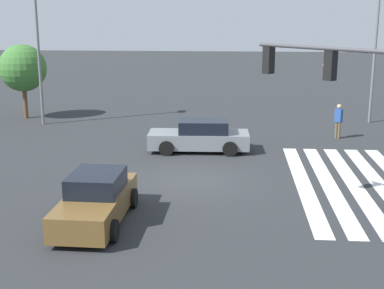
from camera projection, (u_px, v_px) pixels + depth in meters
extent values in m
plane|color=#2B2D30|center=(192.00, 180.00, 20.66)|extent=(138.75, 138.75, 0.00)
cube|color=silver|center=(379.00, 185.00, 20.12)|extent=(10.52, 0.60, 0.01)
cube|color=silver|center=(354.00, 184.00, 20.19)|extent=(10.52, 0.60, 0.01)
cube|color=silver|center=(328.00, 183.00, 20.26)|extent=(10.52, 0.60, 0.01)
cube|color=silver|center=(303.00, 183.00, 20.34)|extent=(10.52, 0.60, 0.01)
cylinder|color=#47474C|center=(359.00, 50.00, 14.28)|extent=(5.11, 5.11, 0.12)
cube|color=black|center=(330.00, 66.00, 15.05)|extent=(0.40, 0.40, 0.84)
sphere|color=gold|center=(326.00, 65.00, 15.17)|extent=(0.16, 0.16, 0.16)
cube|color=black|center=(269.00, 60.00, 16.75)|extent=(0.40, 0.40, 0.84)
sphere|color=green|center=(265.00, 60.00, 16.87)|extent=(0.16, 0.16, 0.16)
cube|color=brown|center=(96.00, 205.00, 16.43)|extent=(4.46, 1.77, 0.76)
cube|color=black|center=(97.00, 182.00, 16.43)|extent=(1.98, 1.55, 0.60)
cylinder|color=black|center=(113.00, 231.00, 15.08)|extent=(0.65, 0.23, 0.65)
cylinder|color=black|center=(54.00, 228.00, 15.25)|extent=(0.65, 0.23, 0.65)
cylinder|color=black|center=(133.00, 198.00, 17.74)|extent=(0.65, 0.23, 0.65)
cylinder|color=black|center=(82.00, 196.00, 17.90)|extent=(0.65, 0.23, 0.65)
cube|color=gray|center=(199.00, 140.00, 24.88)|extent=(1.90, 4.70, 0.71)
cube|color=black|center=(204.00, 126.00, 24.72)|extent=(1.63, 2.31, 0.58)
cylinder|color=black|center=(166.00, 148.00, 24.13)|extent=(0.25, 0.69, 0.68)
cylinder|color=black|center=(169.00, 139.00, 25.84)|extent=(0.25, 0.69, 0.68)
cylinder|color=black|center=(230.00, 149.00, 24.02)|extent=(0.25, 0.69, 0.68)
cylinder|color=black|center=(229.00, 140.00, 25.73)|extent=(0.25, 0.69, 0.68)
cylinder|color=brown|center=(339.00, 130.00, 27.34)|extent=(0.14, 0.14, 0.86)
cylinder|color=brown|center=(336.00, 130.00, 27.45)|extent=(0.14, 0.14, 0.86)
cube|color=#284C93|center=(339.00, 115.00, 27.21)|extent=(0.40, 0.41, 0.68)
sphere|color=tan|center=(339.00, 106.00, 27.10)|extent=(0.23, 0.23, 0.23)
cylinder|color=slate|center=(38.00, 47.00, 29.92)|extent=(0.16, 0.16, 8.87)
cylinder|color=slate|center=(375.00, 51.00, 30.48)|extent=(0.16, 0.16, 8.29)
cylinder|color=brown|center=(25.00, 103.00, 32.54)|extent=(0.26, 0.26, 1.86)
sphere|color=#3D7533|center=(23.00, 68.00, 32.03)|extent=(2.82, 2.82, 2.82)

